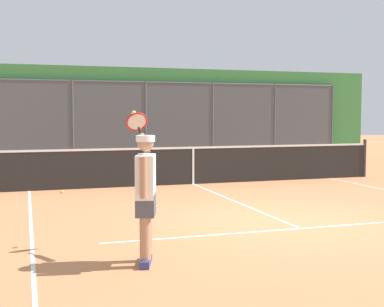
{
  "coord_description": "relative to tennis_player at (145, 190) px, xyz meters",
  "views": [
    {
      "loc": [
        4.07,
        7.82,
        1.79
      ],
      "look_at": [
        1.09,
        -1.48,
        1.05
      ],
      "focal_mm": 48.76,
      "sensor_mm": 36.0,
      "label": 1
    }
  ],
  "objects": [
    {
      "name": "ground_plane",
      "position": [
        -2.73,
        -1.81,
        -0.89
      ],
      "size": [
        60.0,
        60.0,
        0.0
      ],
      "primitive_type": "plane",
      "color": "#C67A4C"
    },
    {
      "name": "tennis_player",
      "position": [
        0.0,
        0.0,
        0.0
      ],
      "size": [
        0.39,
        1.34,
        1.84
      ],
      "rotation": [
        0.0,
        0.0,
        -1.88
      ],
      "color": "navy",
      "rests_on": "ground"
    },
    {
      "name": "fence_backdrop",
      "position": [
        -2.73,
        -12.74,
        0.82
      ],
      "size": [
        18.18,
        1.37,
        3.45
      ],
      "color": "#474C51",
      "rests_on": "ground"
    },
    {
      "name": "tennis_net",
      "position": [
        -2.73,
        -6.62,
        -0.4
      ],
      "size": [
        10.4,
        0.09,
        1.07
      ],
      "color": "#2D2D2D",
      "rests_on": "ground"
    },
    {
      "name": "tennis_ball_mid_court",
      "position": [
        0.59,
        -6.06,
        -0.86
      ],
      "size": [
        0.07,
        0.07,
        0.07
      ],
      "primitive_type": "sphere",
      "color": "#CCDB33",
      "rests_on": "ground"
    },
    {
      "name": "court_line_markings",
      "position": [
        -2.73,
        -0.85,
        -0.89
      ],
      "size": [
        8.09,
        10.0,
        0.01
      ],
      "color": "white",
      "rests_on": "ground"
    }
  ]
}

